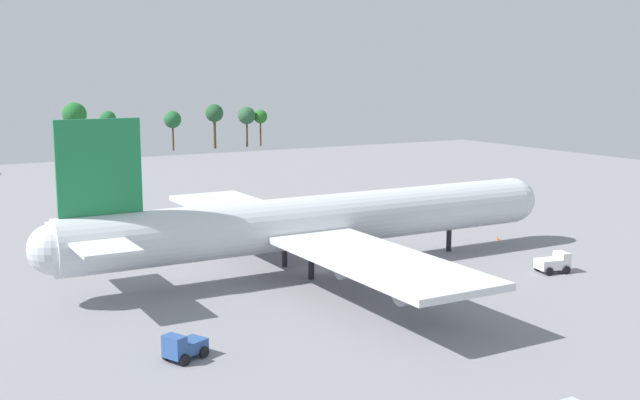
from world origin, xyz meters
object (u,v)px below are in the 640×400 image
at_px(cargo_airplane, 317,222).
at_px(safety_cone_nose, 498,238).
at_px(catering_truck, 554,263).
at_px(maintenance_van, 183,347).

xyz_separation_m(cargo_airplane, safety_cone_nose, (31.32, 2.17, -5.74)).
relative_size(cargo_airplane, catering_truck, 16.32).
bearing_deg(maintenance_van, cargo_airplane, 40.14).
height_order(cargo_airplane, catering_truck, cargo_airplane).
bearing_deg(catering_truck, cargo_airplane, 147.94).
height_order(maintenance_van, catering_truck, catering_truck).
height_order(maintenance_van, safety_cone_nose, maintenance_van).
bearing_deg(safety_cone_nose, maintenance_van, -157.66).
xyz_separation_m(maintenance_van, catering_truck, (49.15, 5.58, 0.07)).
distance_m(cargo_airplane, safety_cone_nose, 31.92).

